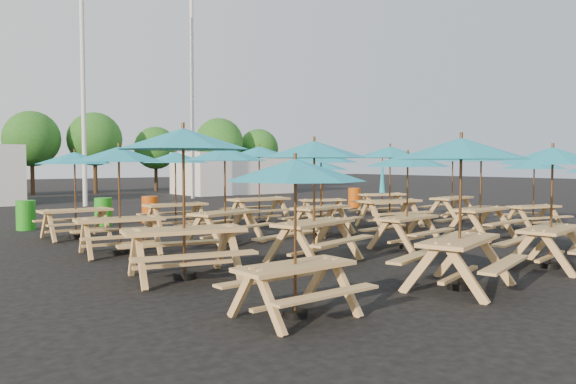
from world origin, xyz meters
TOP-DOWN VIEW (x-y plane):
  - ground at (0.00, 0.00)m, footprint 120.00×120.00m
  - picnic_unit_0 at (-5.73, -6.14)m, footprint 1.84×1.84m
  - picnic_unit_1 at (-5.76, -3.13)m, footprint 2.70×2.70m
  - picnic_unit_2 at (-5.67, 0.05)m, footprint 2.32×2.32m
  - picnic_unit_3 at (-5.65, 3.23)m, footprint 2.00×2.00m
  - picnic_unit_4 at (-2.71, -6.44)m, footprint 2.61×2.61m
  - picnic_unit_5 at (-2.94, -3.20)m, footprint 2.59×2.59m
  - picnic_unit_6 at (-3.08, -0.01)m, footprint 2.55×2.55m
  - picnic_unit_7 at (-2.76, 3.30)m, footprint 2.05×2.05m
  - picnic_unit_8 at (0.14, -6.40)m, footprint 2.35×2.35m
  - picnic_unit_9 at (-0.14, -3.18)m, footprint 2.23×2.23m
  - picnic_unit_10 at (-0.08, -0.09)m, footprint 2.41×2.41m
  - picnic_unit_11 at (0.03, 3.05)m, footprint 2.21×2.21m
  - picnic_unit_13 at (2.74, -3.17)m, footprint 2.27×2.27m
  - picnic_unit_14 at (2.76, -0.01)m, footprint 2.52×2.52m
  - picnic_unit_15 at (2.88, 3.25)m, footprint 2.27×2.27m
  - picnic_unit_17 at (5.65, -3.02)m, footprint 2.19×2.19m
  - picnic_unit_18 at (5.96, 0.06)m, footprint 2.42×2.42m
  - picnic_unit_19 at (5.81, 3.15)m, footprint 2.16×1.99m
  - waste_bin_0 at (-6.26, 5.94)m, footprint 0.54×0.54m
  - waste_bin_1 at (-4.05, 5.74)m, footprint 0.54×0.54m
  - waste_bin_2 at (-2.53, 5.66)m, footprint 0.54×0.54m
  - waste_bin_3 at (7.02, 5.90)m, footprint 0.54×0.54m
  - mast_0 at (-2.00, 14.00)m, footprint 0.20×0.20m
  - mast_1 at (4.50, 16.00)m, footprint 0.20×0.20m
  - event_tent_1 at (9.00, 19.00)m, footprint 7.00×4.00m
  - tree_3 at (-1.75, 24.72)m, footprint 3.36×3.36m
  - tree_4 at (1.90, 24.26)m, footprint 3.41×3.41m
  - tree_5 at (6.22, 24.67)m, footprint 2.94×2.94m
  - tree_6 at (10.23, 22.90)m, footprint 3.38×3.38m
  - tree_7 at (13.63, 22.92)m, footprint 2.95×2.95m

SIDE VIEW (x-z plane):
  - ground at x=0.00m, z-range 0.00..0.00m
  - waste_bin_0 at x=-6.26m, z-range 0.00..0.87m
  - waste_bin_1 at x=-4.05m, z-range 0.00..0.87m
  - waste_bin_2 at x=-2.53m, z-range 0.00..0.87m
  - waste_bin_3 at x=7.02m, z-range 0.00..0.87m
  - picnic_unit_19 at x=5.81m, z-range -0.21..2.13m
  - event_tent_1 at x=9.00m, z-range 0.00..2.60m
  - picnic_unit_15 at x=2.88m, z-range 0.73..2.76m
  - picnic_unit_0 at x=-5.73m, z-range 0.74..2.78m
  - picnic_unit_17 at x=5.65m, z-range 0.76..2.87m
  - picnic_unit_9 at x=-0.14m, z-range 0.80..3.00m
  - picnic_unit_3 at x=-5.65m, z-range 0.82..3.09m
  - picnic_unit_8 at x=0.14m, z-range 0.83..3.10m
  - picnic_unit_7 at x=-2.76m, z-range 0.84..3.14m
  - picnic_unit_10 at x=-0.08m, z-range 0.84..3.15m
  - picnic_unit_2 at x=-5.67m, z-range 0.85..3.18m
  - picnic_unit_13 at x=2.74m, z-range 0.86..3.22m
  - picnic_unit_6 at x=-3.08m, z-range 0.86..3.22m
  - picnic_unit_4 at x=-2.71m, z-range 0.86..3.24m
  - picnic_unit_18 at x=5.96m, z-range 0.86..3.24m
  - picnic_unit_5 at x=-2.94m, z-range 0.88..3.30m
  - picnic_unit_14 at x=2.76m, z-range 0.90..3.38m
  - picnic_unit_11 at x=0.03m, z-range 0.91..3.42m
  - picnic_unit_1 at x=-5.76m, z-range 0.93..3.50m
  - tree_5 at x=6.22m, z-range 0.75..5.20m
  - tree_7 at x=13.63m, z-range 0.75..5.23m
  - tree_3 at x=-1.75m, z-range 0.86..5.95m
  - tree_6 at x=10.23m, z-range 0.86..5.99m
  - tree_4 at x=1.90m, z-range 0.87..6.04m
  - mast_0 at x=-2.00m, z-range 0.00..12.00m
  - mast_1 at x=4.50m, z-range 0.00..12.00m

